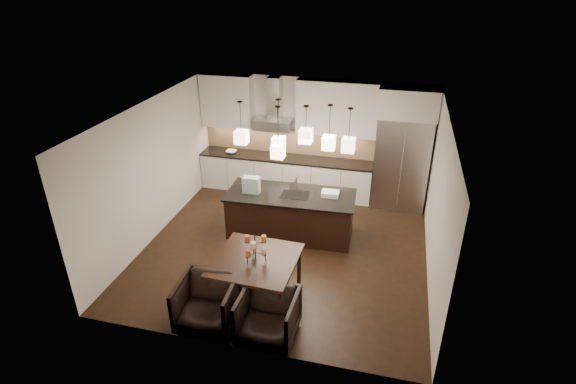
% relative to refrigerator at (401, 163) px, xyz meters
% --- Properties ---
extents(floor, '(5.50, 5.50, 0.02)m').
position_rel_refrigerator_xyz_m(floor, '(-2.10, -2.38, -1.08)').
color(floor, black).
rests_on(floor, ground).
extents(ceiling, '(5.50, 5.50, 0.02)m').
position_rel_refrigerator_xyz_m(ceiling, '(-2.10, -2.38, 1.73)').
color(ceiling, white).
rests_on(ceiling, wall_back).
extents(wall_back, '(5.50, 0.02, 2.80)m').
position_rel_refrigerator_xyz_m(wall_back, '(-2.10, 0.38, 0.32)').
color(wall_back, silver).
rests_on(wall_back, ground).
extents(wall_front, '(5.50, 0.02, 2.80)m').
position_rel_refrigerator_xyz_m(wall_front, '(-2.10, -5.14, 0.32)').
color(wall_front, silver).
rests_on(wall_front, ground).
extents(wall_left, '(0.02, 5.50, 2.80)m').
position_rel_refrigerator_xyz_m(wall_left, '(-4.86, -2.38, 0.32)').
color(wall_left, silver).
rests_on(wall_left, ground).
extents(wall_right, '(0.02, 5.50, 2.80)m').
position_rel_refrigerator_xyz_m(wall_right, '(0.66, -2.38, 0.32)').
color(wall_right, silver).
rests_on(wall_right, ground).
extents(refrigerator, '(1.20, 0.72, 2.15)m').
position_rel_refrigerator_xyz_m(refrigerator, '(0.00, 0.00, 0.00)').
color(refrigerator, '#B7B7BA').
rests_on(refrigerator, floor).
extents(fridge_panel, '(1.26, 0.72, 0.65)m').
position_rel_refrigerator_xyz_m(fridge_panel, '(0.00, 0.00, 1.40)').
color(fridge_panel, silver).
rests_on(fridge_panel, refrigerator).
extents(lower_cabinets, '(4.21, 0.62, 0.88)m').
position_rel_refrigerator_xyz_m(lower_cabinets, '(-2.73, 0.05, -0.64)').
color(lower_cabinets, silver).
rests_on(lower_cabinets, floor).
extents(countertop, '(4.21, 0.66, 0.04)m').
position_rel_refrigerator_xyz_m(countertop, '(-2.73, 0.05, -0.17)').
color(countertop, black).
rests_on(countertop, lower_cabinets).
extents(backsplash, '(4.21, 0.02, 0.63)m').
position_rel_refrigerator_xyz_m(backsplash, '(-2.73, 0.35, 0.16)').
color(backsplash, tan).
rests_on(backsplash, countertop).
extents(upper_cab_left, '(1.25, 0.35, 1.25)m').
position_rel_refrigerator_xyz_m(upper_cab_left, '(-4.20, 0.19, 1.10)').
color(upper_cab_left, silver).
rests_on(upper_cab_left, wall_back).
extents(upper_cab_right, '(1.85, 0.35, 1.25)m').
position_rel_refrigerator_xyz_m(upper_cab_right, '(-1.55, 0.19, 1.10)').
color(upper_cab_right, silver).
rests_on(upper_cab_right, wall_back).
extents(hood_canopy, '(0.90, 0.52, 0.24)m').
position_rel_refrigerator_xyz_m(hood_canopy, '(-3.03, 0.10, 0.65)').
color(hood_canopy, '#B7B7BA').
rests_on(hood_canopy, wall_back).
extents(hood_chimney, '(0.30, 0.28, 0.96)m').
position_rel_refrigerator_xyz_m(hood_chimney, '(-3.03, 0.21, 1.24)').
color(hood_chimney, '#B7B7BA').
rests_on(hood_chimney, hood_canopy).
extents(fruit_bowl, '(0.27, 0.27, 0.06)m').
position_rel_refrigerator_xyz_m(fruit_bowl, '(-4.09, 0.00, -0.12)').
color(fruit_bowl, silver).
rests_on(fruit_bowl, countertop).
extents(island_body, '(2.57, 1.11, 0.89)m').
position_rel_refrigerator_xyz_m(island_body, '(-2.13, -1.84, -0.63)').
color(island_body, black).
rests_on(island_body, floor).
extents(island_top, '(2.65, 1.20, 0.04)m').
position_rel_refrigerator_xyz_m(island_top, '(-2.13, -1.84, -0.16)').
color(island_top, black).
rests_on(island_top, island_body).
extents(faucet, '(0.11, 0.25, 0.38)m').
position_rel_refrigerator_xyz_m(faucet, '(-2.03, -1.73, 0.05)').
color(faucet, silver).
rests_on(faucet, island_top).
extents(tote_bag, '(0.35, 0.20, 0.34)m').
position_rel_refrigerator_xyz_m(tote_bag, '(-2.92, -1.96, 0.03)').
color(tote_bag, '#26624E').
rests_on(tote_bag, island_top).
extents(food_container, '(0.35, 0.26, 0.10)m').
position_rel_refrigerator_xyz_m(food_container, '(-1.34, -1.73, -0.09)').
color(food_container, silver).
rests_on(food_container, island_top).
extents(dining_table, '(1.38, 1.38, 0.80)m').
position_rel_refrigerator_xyz_m(dining_table, '(-2.20, -3.98, -0.68)').
color(dining_table, black).
rests_on(dining_table, floor).
extents(candelabra, '(0.40, 0.40, 0.47)m').
position_rel_refrigerator_xyz_m(candelabra, '(-2.20, -3.98, -0.04)').
color(candelabra, black).
rests_on(candelabra, dining_table).
extents(candle_a, '(0.08, 0.08, 0.11)m').
position_rel_refrigerator_xyz_m(candle_a, '(-2.05, -3.99, -0.09)').
color(candle_a, '#F8EDB0').
rests_on(candle_a, candelabra).
extents(candle_b, '(0.08, 0.08, 0.11)m').
position_rel_refrigerator_xyz_m(candle_b, '(-2.27, -3.85, -0.09)').
color(candle_b, '#BF6C34').
rests_on(candle_b, candelabra).
extents(candle_c, '(0.08, 0.08, 0.11)m').
position_rel_refrigerator_xyz_m(candle_c, '(-2.27, -4.11, -0.09)').
color(candle_c, '#AC552E').
rests_on(candle_c, candelabra).
extents(candle_d, '(0.08, 0.08, 0.11)m').
position_rel_refrigerator_xyz_m(candle_d, '(-2.08, -3.89, 0.08)').
color(candle_d, '#BF6C34').
rests_on(candle_d, candelabra).
extents(candle_e, '(0.08, 0.08, 0.11)m').
position_rel_refrigerator_xyz_m(candle_e, '(-2.33, -3.96, 0.08)').
color(candle_e, '#AC552E').
rests_on(candle_e, candelabra).
extents(candle_f, '(0.08, 0.08, 0.11)m').
position_rel_refrigerator_xyz_m(candle_f, '(-2.18, -4.12, 0.08)').
color(candle_f, '#F8EDB0').
rests_on(candle_f, candelabra).
extents(armchair_left, '(0.92, 0.95, 0.82)m').
position_rel_refrigerator_xyz_m(armchair_left, '(-2.75, -4.76, -0.66)').
color(armchair_left, black).
rests_on(armchair_left, floor).
extents(armchair_right, '(0.86, 0.88, 0.79)m').
position_rel_refrigerator_xyz_m(armchair_right, '(-1.76, -4.80, -0.68)').
color(armchair_right, black).
rests_on(armchair_right, floor).
extents(pendant_a, '(0.24, 0.24, 0.26)m').
position_rel_refrigerator_xyz_m(pendant_a, '(-3.10, -1.90, 1.02)').
color(pendant_a, '#FBEDC9').
rests_on(pendant_a, ceiling).
extents(pendant_b, '(0.24, 0.24, 0.26)m').
position_rel_refrigerator_xyz_m(pendant_b, '(-2.45, -1.57, 0.82)').
color(pendant_b, '#FBEDC9').
rests_on(pendant_b, ceiling).
extents(pendant_c, '(0.24, 0.24, 0.26)m').
position_rel_refrigerator_xyz_m(pendant_c, '(-1.83, -1.88, 1.15)').
color(pendant_c, '#FBEDC9').
rests_on(pendant_c, ceiling).
extents(pendant_d, '(0.24, 0.24, 0.26)m').
position_rel_refrigerator_xyz_m(pendant_d, '(-1.42, -1.71, 0.98)').
color(pendant_d, '#FBEDC9').
rests_on(pendant_d, ceiling).
extents(pendant_e, '(0.24, 0.24, 0.26)m').
position_rel_refrigerator_xyz_m(pendant_e, '(-1.03, -1.84, 1.02)').
color(pendant_e, '#FBEDC9').
rests_on(pendant_e, ceiling).
extents(pendant_f, '(0.24, 0.24, 0.26)m').
position_rel_refrigerator_xyz_m(pendant_f, '(-2.33, -2.04, 0.85)').
color(pendant_f, '#FBEDC9').
rests_on(pendant_f, ceiling).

